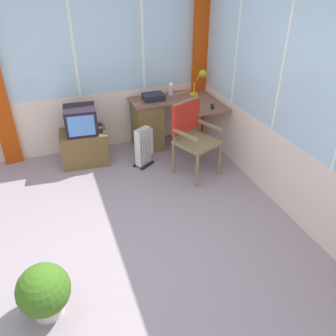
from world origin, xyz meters
TOP-DOWN VIEW (x-y plane):
  - ground at (0.00, 0.00)m, footprint 4.84×5.73m
  - north_window_panel at (-0.00, 2.40)m, footprint 3.84×0.07m
  - east_window_panel at (1.95, 0.00)m, footprint 0.07×4.73m
  - curtain_corner at (1.82, 2.27)m, footprint 0.24×0.08m
  - desk at (0.98, 2.07)m, footprint 1.22×0.99m
  - desk_lamp at (1.74, 2.05)m, footprint 0.24×0.21m
  - tv_remote at (1.69, 1.53)m, footprint 0.10×0.15m
  - spray_bottle at (1.32, 2.21)m, footprint 0.06×0.06m
  - paper_tray at (1.01, 2.10)m, footprint 0.30×0.24m
  - wooden_armchair at (1.24, 1.24)m, footprint 0.63×0.63m
  - tv_on_stand at (-0.07, 1.96)m, footprint 0.68×0.50m
  - space_heater at (0.70, 1.60)m, footprint 0.33×0.29m
  - potted_plant at (-0.75, -0.44)m, footprint 0.43×0.43m

SIDE VIEW (x-z plane):
  - ground at x=0.00m, z-range -0.06..0.00m
  - potted_plant at x=-0.75m, z-range 0.01..0.50m
  - space_heater at x=0.70m, z-range 0.00..0.57m
  - tv_on_stand at x=-0.07m, z-range -0.05..0.79m
  - desk at x=0.98m, z-range 0.03..0.79m
  - wooden_armchair at x=1.24m, z-range 0.13..1.12m
  - tv_remote at x=1.69m, z-range 0.75..0.78m
  - paper_tray at x=1.01m, z-range 0.75..0.84m
  - spray_bottle at x=1.32m, z-range 0.75..0.97m
  - desk_lamp at x=1.74m, z-range 0.81..1.20m
  - curtain_corner at x=1.82m, z-range 0.00..2.51m
  - north_window_panel at x=0.00m, z-range 0.00..2.60m
  - east_window_panel at x=1.95m, z-range 0.00..2.60m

